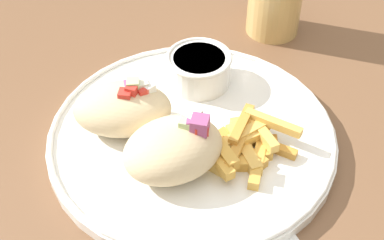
% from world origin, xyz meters
% --- Properties ---
extents(table, '(1.11, 1.11, 0.72)m').
position_xyz_m(table, '(0.00, 0.00, 0.64)').
color(table, brown).
rests_on(table, ground_plane).
extents(plate, '(0.32, 0.32, 0.02)m').
position_xyz_m(plate, '(0.03, -0.05, 0.73)').
color(plate, white).
rests_on(plate, table).
extents(pita_sandwich_near, '(0.12, 0.11, 0.06)m').
position_xyz_m(pita_sandwich_near, '(-0.00, -0.10, 0.76)').
color(pita_sandwich_near, beige).
rests_on(pita_sandwich_near, plate).
extents(pita_sandwich_far, '(0.12, 0.09, 0.06)m').
position_xyz_m(pita_sandwich_far, '(-0.04, -0.02, 0.76)').
color(pita_sandwich_far, beige).
rests_on(pita_sandwich_far, plate).
extents(fries_pile, '(0.13, 0.10, 0.03)m').
position_xyz_m(fries_pile, '(0.07, -0.09, 0.75)').
color(fries_pile, '#E5B251').
rests_on(fries_pile, plate).
extents(sauce_ramekin, '(0.08, 0.08, 0.04)m').
position_xyz_m(sauce_ramekin, '(0.06, 0.03, 0.76)').
color(sauce_ramekin, white).
rests_on(sauce_ramekin, plate).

